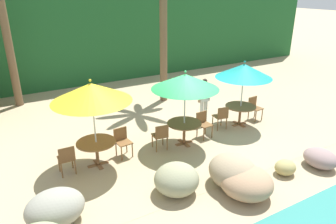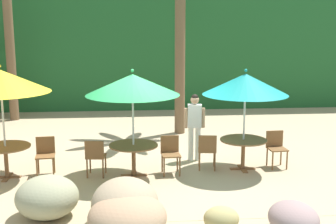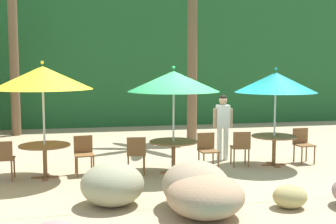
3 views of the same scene
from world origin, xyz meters
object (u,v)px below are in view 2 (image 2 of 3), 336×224
dining_table_yellow (5,152)px  palm_tree_second (180,12)px  waiter_in_white (195,122)px  chair_green_seaward (170,152)px  chair_green_inland (95,155)px  umbrella_teal (245,84)px  chair_teal_inland (207,149)px  chair_yellow_seaward (45,153)px  dining_table_teal (243,144)px  umbrella_yellow (0,81)px  dining_table_green (134,150)px  umbrella_green (133,85)px  chair_teal_seaward (276,146)px

dining_table_yellow → palm_tree_second: size_ratio=0.20×
palm_tree_second → waiter_in_white: bearing=-89.0°
chair_green_seaward → palm_tree_second: 5.11m
chair_green_inland → umbrella_teal: (3.44, 0.25, 1.53)m
chair_green_seaward → waiter_in_white: (0.69, 0.94, 0.47)m
chair_teal_inland → chair_yellow_seaward: bearing=179.8°
dining_table_teal → waiter_in_white: size_ratio=0.65×
umbrella_yellow → dining_table_green: bearing=-2.3°
umbrella_green → dining_table_green: bearing=90.0°
chair_teal_seaward → waiter_in_white: waiter_in_white is taller
chair_yellow_seaward → dining_table_teal: 4.59m
chair_teal_seaward → chair_teal_inland: (-1.70, -0.12, 0.00)m
umbrella_yellow → dining_table_teal: (5.43, 0.13, -1.58)m
chair_yellow_seaward → palm_tree_second: bearing=47.0°
chair_teal_seaward → chair_green_seaward: bearing=-174.1°
chair_green_inland → chair_teal_inland: bearing=6.0°
chair_yellow_seaward → dining_table_green: bearing=-8.2°
chair_yellow_seaward → dining_table_green: size_ratio=0.79×
dining_table_teal → palm_tree_second: palm_tree_second is taller
dining_table_green → umbrella_teal: umbrella_teal is taller
dining_table_yellow → dining_table_green: (2.84, -0.12, 0.00)m
chair_teal_inland → waiter_in_white: size_ratio=0.51×
chair_teal_seaward → umbrella_yellow: bearing=-177.4°
umbrella_teal → chair_green_seaward: bearing=-176.2°
chair_green_inland → waiter_in_white: bearing=24.1°
dining_table_green → chair_green_inland: size_ratio=1.26×
umbrella_yellow → chair_green_seaward: umbrella_yellow is taller
dining_table_yellow → chair_green_inland: 1.99m
chair_green_seaward → umbrella_teal: bearing=3.8°
chair_green_seaward → chair_teal_seaward: 2.59m
dining_table_teal → chair_teal_inland: (-0.85, 0.03, -0.10)m
dining_table_green → chair_green_seaward: chair_green_seaward is taller
chair_green_inland → waiter_in_white: 2.66m
umbrella_teal → waiter_in_white: size_ratio=1.41×
umbrella_green → waiter_in_white: bearing=34.9°
dining_table_yellow → chair_teal_seaward: chair_teal_seaward is taller
dining_table_teal → chair_green_inland: bearing=-175.9°
dining_table_green → umbrella_teal: size_ratio=0.46×
dining_table_green → chair_teal_seaward: (3.43, 0.40, -0.10)m
dining_table_green → chair_yellow_seaward: bearing=171.8°
umbrella_yellow → chair_teal_inland: bearing=2.0°
chair_yellow_seaward → umbrella_yellow: bearing=-168.3°
chair_yellow_seaward → chair_green_inland: size_ratio=1.00×
dining_table_yellow → palm_tree_second: bearing=42.2°
chair_green_inland → palm_tree_second: 5.67m
chair_teal_seaward → dining_table_teal: bearing=-169.8°
chair_teal_inland → chair_teal_seaward: bearing=4.2°
chair_yellow_seaward → dining_table_green: (2.00, -0.29, 0.10)m
dining_table_green → dining_table_teal: size_ratio=1.00×
chair_green_inland → palm_tree_second: bearing=59.9°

